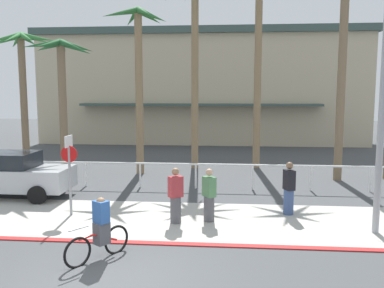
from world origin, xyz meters
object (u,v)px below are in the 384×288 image
(cyclist_red_0, at_px, (100,230))
(pedestrian_2, at_px, (176,198))
(car_silver_1, at_px, (10,174))
(palm_tree_5, at_px, (259,31))
(palm_tree_4, at_px, (196,31))
(pedestrian_1, at_px, (209,197))
(stop_sign_bike_lane, at_px, (69,164))
(pedestrian_0, at_px, (289,191))
(palm_tree_3, at_px, (138,55))
(palm_tree_1, at_px, (22,64))
(palm_tree_2, at_px, (61,73))
(palm_tree_6, at_px, (344,13))

(cyclist_red_0, bearing_deg, pedestrian_2, 62.90)
(car_silver_1, relative_size, cyclist_red_0, 2.92)
(palm_tree_5, bearing_deg, palm_tree_4, -174.09)
(pedestrian_1, relative_size, pedestrian_2, 0.97)
(stop_sign_bike_lane, relative_size, pedestrian_0, 1.49)
(palm_tree_3, relative_size, cyclist_red_0, 5.19)
(car_silver_1, height_order, pedestrian_2, car_silver_1)
(palm_tree_1, bearing_deg, car_silver_1, -68.36)
(palm_tree_2, xyz_separation_m, pedestrian_1, (6.96, -6.11, -4.02))
(palm_tree_2, height_order, car_silver_1, palm_tree_2)
(palm_tree_1, bearing_deg, palm_tree_4, 2.70)
(palm_tree_2, xyz_separation_m, cyclist_red_0, (4.54, -9.16, -4.08))
(palm_tree_2, distance_m, pedestrian_2, 9.60)
(palm_tree_2, xyz_separation_m, palm_tree_6, (12.37, 0.35, 2.45))
(palm_tree_3, distance_m, palm_tree_6, 9.26)
(palm_tree_1, xyz_separation_m, palm_tree_2, (3.01, -2.34, -0.55))
(palm_tree_5, distance_m, car_silver_1, 13.21)
(palm_tree_3, relative_size, palm_tree_5, 0.81)
(palm_tree_1, distance_m, cyclist_red_0, 14.52)
(palm_tree_5, height_order, cyclist_red_0, palm_tree_5)
(car_silver_1, relative_size, pedestrian_1, 2.70)
(cyclist_red_0, height_order, pedestrian_0, pedestrian_0)
(palm_tree_1, bearing_deg, palm_tree_2, -37.89)
(palm_tree_6, height_order, cyclist_red_0, palm_tree_6)
(palm_tree_4, xyz_separation_m, cyclist_red_0, (-1.30, -11.92, -6.22))
(pedestrian_0, bearing_deg, pedestrian_1, -159.60)
(palm_tree_1, relative_size, car_silver_1, 1.57)
(cyclist_red_0, bearing_deg, palm_tree_5, 70.17)
(stop_sign_bike_lane, distance_m, pedestrian_0, 6.99)
(palm_tree_5, xyz_separation_m, pedestrian_0, (0.50, -8.26, -6.11))
(cyclist_red_0, bearing_deg, palm_tree_6, 50.56)
(pedestrian_0, relative_size, pedestrian_1, 1.05)
(stop_sign_bike_lane, relative_size, palm_tree_3, 0.33)
(palm_tree_3, distance_m, palm_tree_5, 6.12)
(stop_sign_bike_lane, bearing_deg, palm_tree_2, 113.55)
(palm_tree_3, bearing_deg, palm_tree_4, 32.11)
(car_silver_1, bearing_deg, pedestrian_0, -7.97)
(palm_tree_3, bearing_deg, palm_tree_6, -5.03)
(palm_tree_4, bearing_deg, cyclist_red_0, -96.24)
(palm_tree_1, xyz_separation_m, pedestrian_1, (9.97, -8.45, -4.57))
(palm_tree_2, relative_size, palm_tree_4, 0.68)
(palm_tree_6, xyz_separation_m, cyclist_red_0, (-7.82, -9.51, -6.52))
(palm_tree_1, height_order, pedestrian_2, palm_tree_1)
(palm_tree_5, bearing_deg, car_silver_1, -144.29)
(stop_sign_bike_lane, xyz_separation_m, palm_tree_2, (-2.55, 5.86, 3.09))
(car_silver_1, height_order, cyclist_red_0, car_silver_1)
(pedestrian_0, distance_m, pedestrian_1, 2.66)
(palm_tree_4, height_order, cyclist_red_0, palm_tree_4)
(car_silver_1, relative_size, pedestrian_0, 2.57)
(pedestrian_0, bearing_deg, palm_tree_3, 134.27)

